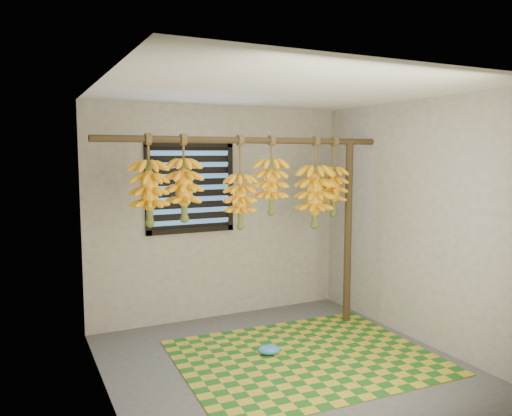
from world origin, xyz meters
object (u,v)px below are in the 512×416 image
plastic_bag (269,350)px  banana_bunch_e (315,196)px  banana_bunch_d (271,186)px  banana_bunch_b (184,190)px  banana_bunch_c (240,201)px  woven_mat (305,357)px  banana_bunch_a (149,193)px  banana_bunch_f (333,191)px  support_post (348,233)px

plastic_bag → banana_bunch_e: 1.65m
banana_bunch_d → banana_bunch_e: bearing=0.0°
banana_bunch_d → banana_bunch_b: bearing=180.0°
banana_bunch_b → banana_bunch_c: (0.57, 0.00, -0.13)m
woven_mat → banana_bunch_b: (-0.92, 0.66, 1.53)m
woven_mat → banana_bunch_a: bearing=152.0°
banana_bunch_f → banana_bunch_e: bearing=180.0°
woven_mat → banana_bunch_e: bearing=52.5°
banana_bunch_d → banana_bunch_f: size_ratio=0.93×
support_post → banana_bunch_c: bearing=180.0°
banana_bunch_a → banana_bunch_d: size_ratio=1.05×
banana_bunch_c → banana_bunch_a: bearing=-180.0°
banana_bunch_b → banana_bunch_e: size_ratio=0.84×
banana_bunch_c → banana_bunch_d: size_ratio=1.16×
banana_bunch_b → banana_bunch_c: same height
plastic_bag → banana_bunch_c: 1.44m
plastic_bag → banana_bunch_a: banana_bunch_a is taller
banana_bunch_c → banana_bunch_f: (1.10, -0.00, 0.06)m
banana_bunch_b → banana_bunch_d: bearing=0.0°
plastic_bag → woven_mat: bearing=-35.4°
banana_bunch_c → woven_mat: bearing=-61.9°
banana_bunch_e → banana_bunch_f: same height
support_post → banana_bunch_a: (-2.20, 0.00, 0.52)m
support_post → banana_bunch_c: 1.36m
banana_bunch_a → banana_bunch_d: bearing=0.0°
woven_mat → plastic_bag: size_ratio=10.71×
support_post → banana_bunch_b: (-1.87, 0.00, 0.54)m
banana_bunch_b → banana_bunch_e: (1.43, 0.00, -0.12)m
banana_bunch_e → banana_bunch_b: bearing=180.0°
banana_bunch_a → banana_bunch_b: (0.33, 0.00, 0.02)m
banana_bunch_b → support_post: bearing=0.0°
banana_bunch_e → banana_bunch_f: (0.23, -0.00, 0.05)m
banana_bunch_c → support_post: bearing=-0.0°
support_post → woven_mat: size_ratio=0.88×
support_post → banana_bunch_b: banana_bunch_b is taller
woven_mat → banana_bunch_a: banana_bunch_a is taller
banana_bunch_f → banana_bunch_b: bearing=180.0°
support_post → banana_bunch_a: bearing=180.0°
banana_bunch_a → banana_bunch_c: (0.90, 0.00, -0.11)m
support_post → banana_bunch_d: 1.10m
support_post → banana_bunch_a: 2.26m
banana_bunch_a → banana_bunch_e: size_ratio=0.87×
banana_bunch_e → banana_bunch_f: size_ratio=1.12×
support_post → banana_bunch_f: 0.51m
support_post → banana_bunch_b: size_ratio=2.49×
banana_bunch_b → banana_bunch_e: same height
banana_bunch_a → banana_bunch_e: 1.76m
banana_bunch_e → woven_mat: bearing=-127.5°
banana_bunch_b → woven_mat: bearing=-35.7°
support_post → banana_bunch_f: bearing=-180.0°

